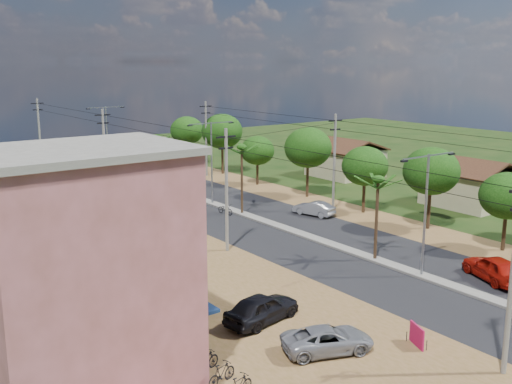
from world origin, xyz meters
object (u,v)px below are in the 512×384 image
car_silver_mid (314,209)px  parked_scooter_row (198,356)px  car_white_far (152,190)px  roadside_sign (417,336)px  car_red_near (494,269)px  car_parked_silver (328,340)px  car_parked_dark (262,309)px

car_silver_mid → parked_scooter_row: 28.36m
car_white_far → roadside_sign: size_ratio=3.85×
car_white_far → parked_scooter_row: size_ratio=0.65×
car_red_near → car_silver_mid: 19.10m
car_parked_silver → parked_scooter_row: bearing=87.4°
car_silver_mid → car_white_far: (-8.07, 15.83, 0.06)m
car_silver_mid → car_white_far: size_ratio=0.81×
car_parked_dark → roadside_sign: size_ratio=3.65×
car_white_far → car_parked_dark: (-9.31, -31.00, 0.08)m
car_parked_dark → roadside_sign: bearing=-157.3°
car_white_far → car_parked_silver: size_ratio=1.09×
roadside_sign → parked_scooter_row: 10.64m
car_silver_mid → car_white_far: bearing=-77.7°
car_parked_silver → car_parked_dark: car_parked_dark is taller
car_parked_dark → car_silver_mid: bearing=-59.4°
car_white_far → car_parked_silver: car_white_far is taller
car_white_far → roadside_sign: 38.01m
car_parked_silver → parked_scooter_row: 6.20m
car_red_near → parked_scooter_row: (-20.67, 1.82, -0.31)m
car_silver_mid → car_parked_dark: car_parked_dark is taller
car_silver_mid → car_red_near: bearing=69.6°
car_white_far → parked_scooter_row: bearing=-90.3°
car_white_far → car_red_near: bearing=-56.5°
car_parked_silver → parked_scooter_row: (-5.66, 2.53, -0.12)m
car_parked_dark → parked_scooter_row: car_parked_dark is taller
roadside_sign → parked_scooter_row: roadside_sign is taller
car_silver_mid → car_parked_silver: bearing=34.7°
car_white_far → roadside_sign: (-4.93, -37.69, -0.15)m
car_parked_silver → roadside_sign: bearing=-97.4°
car_red_near → car_white_far: 35.38m
car_parked_silver → car_silver_mid: bearing=-19.2°
car_white_far → car_parked_dark: bearing=-83.3°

